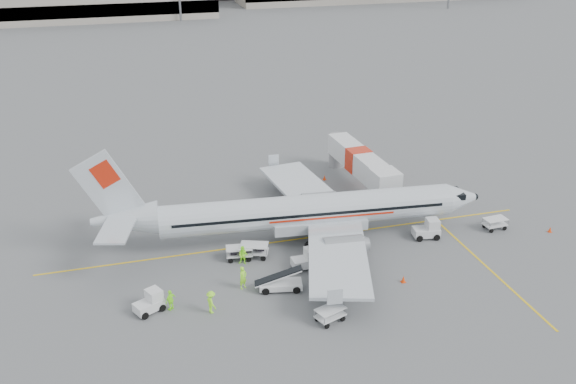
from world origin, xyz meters
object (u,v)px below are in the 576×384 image
aircraft (308,190)px  jet_bridge (358,168)px  belt_loader (281,276)px  tug_aft (149,302)px  tug_mid (305,259)px  tug_fore (426,229)px

aircraft → jet_bridge: bearing=54.1°
belt_loader → aircraft: bearing=69.6°
tug_aft → tug_mid: bearing=-14.5°
jet_bridge → tug_mid: 17.94m
aircraft → tug_aft: 16.89m
tug_fore → tug_mid: (-11.96, -2.02, -0.05)m
tug_fore → tug_aft: (-24.83, -4.77, -0.07)m
belt_loader → tug_fore: bearing=28.6°
belt_loader → tug_aft: 10.08m
tug_mid → tug_fore: bearing=8.1°
aircraft → tug_aft: aircraft is taller
belt_loader → tug_fore: 15.46m
jet_bridge → belt_loader: (-13.17, -17.15, -0.81)m
jet_bridge → tug_fore: size_ratio=6.60×
jet_bridge → tug_aft: jet_bridge is taller
belt_loader → tug_mid: belt_loader is taller
jet_bridge → tug_fore: jet_bridge is taller
aircraft → belt_loader: size_ratio=7.74×
aircraft → tug_mid: bearing=-104.5°
jet_bridge → tug_mid: bearing=-128.3°
tug_fore → belt_loader: bearing=-154.9°
aircraft → tug_aft: (-14.61, -7.54, -3.88)m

